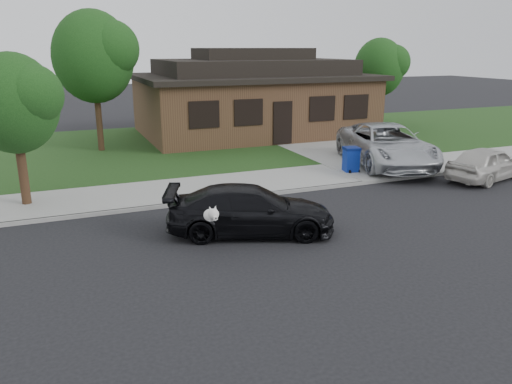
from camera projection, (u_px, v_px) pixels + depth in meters
name	position (u px, v px, depth m)	size (l,w,h in m)	color
ground	(319.00, 229.00, 13.71)	(120.00, 120.00, 0.00)	black
sidewalk	(252.00, 183.00, 18.15)	(60.00, 3.00, 0.12)	gray
curb	(268.00, 194.00, 16.81)	(60.00, 0.12, 0.12)	gray
lawn	(194.00, 145.00, 25.26)	(60.00, 13.00, 0.13)	#193814
driveway	(327.00, 147.00, 24.76)	(4.50, 13.00, 0.14)	gray
sedan	(250.00, 210.00, 13.26)	(4.80, 3.22, 1.29)	black
minivan	(386.00, 145.00, 20.45)	(2.74, 5.95, 1.65)	silver
white_compact	(488.00, 163.00, 18.65)	(1.51, 3.75, 1.28)	beige
recycling_bin	(351.00, 159.00, 19.45)	(0.69, 0.69, 0.97)	#0D2996
house	(253.00, 97.00, 27.91)	(12.60, 8.60, 4.65)	#422B1C
tree_0	(97.00, 55.00, 22.36)	(3.78, 3.60, 6.34)	#332114
tree_1	(382.00, 66.00, 29.87)	(3.15, 3.00, 5.25)	#332114
tree_2	(18.00, 102.00, 14.69)	(2.73, 2.60, 4.59)	#332114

